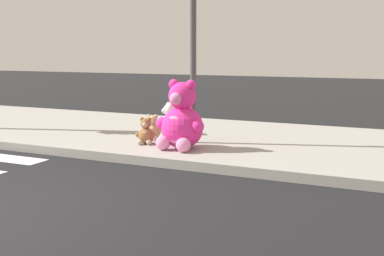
# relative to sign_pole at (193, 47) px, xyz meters

# --- Properties ---
(sidewalk) EXTENTS (28.00, 4.40, 0.15)m
(sidewalk) POSITION_rel_sign_pole_xyz_m (-1.00, 0.80, -1.77)
(sidewalk) COLOR #9E9B93
(sidewalk) RESTS_ON ground_plane
(sign_pole) EXTENTS (0.56, 0.11, 3.20)m
(sign_pole) POSITION_rel_sign_pole_xyz_m (0.00, 0.00, 0.00)
(sign_pole) COLOR #4C4C51
(sign_pole) RESTS_ON sidewalk
(plush_pink_large) EXTENTS (0.89, 0.79, 1.16)m
(plush_pink_large) POSITION_rel_sign_pole_xyz_m (0.05, -0.58, -1.23)
(plush_pink_large) COLOR #F22D93
(plush_pink_large) RESTS_ON sidewalk
(plush_white) EXTENTS (0.45, 0.44, 0.62)m
(plush_white) POSITION_rel_sign_pole_xyz_m (-0.83, 0.65, -1.45)
(plush_white) COLOR white
(plush_white) RESTS_ON sidewalk
(plush_tan) EXTENTS (0.36, 0.33, 0.47)m
(plush_tan) POSITION_rel_sign_pole_xyz_m (-0.81, -0.06, -1.51)
(plush_tan) COLOR tan
(plush_tan) RESTS_ON sidewalk
(plush_brown) EXTENTS (0.35, 0.34, 0.47)m
(plush_brown) POSITION_rel_sign_pole_xyz_m (-0.70, -0.48, -1.51)
(plush_brown) COLOR olive
(plush_brown) RESTS_ON sidewalk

